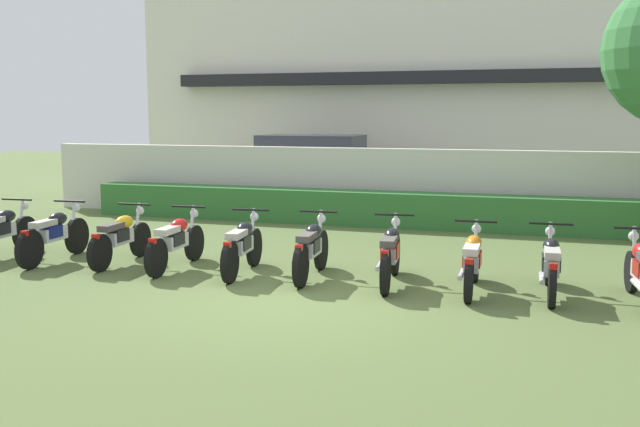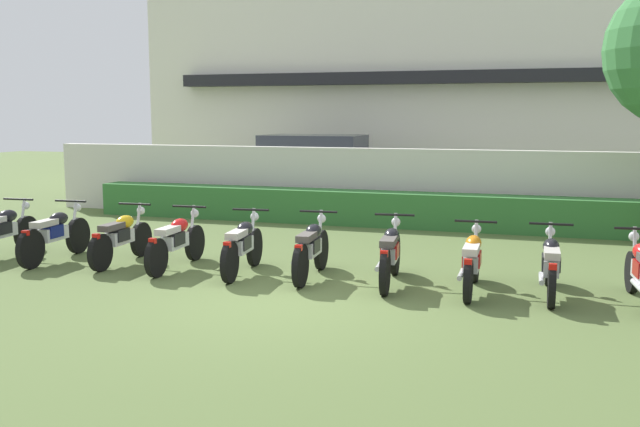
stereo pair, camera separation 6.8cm
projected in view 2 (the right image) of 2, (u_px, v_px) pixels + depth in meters
ground at (285, 299)px, 9.56m from camera, size 60.00×60.00×0.00m
building at (448, 87)px, 23.47m from camera, size 18.76×6.50×6.66m
compound_wall at (397, 185)px, 16.27m from camera, size 17.82×0.30×1.68m
hedge_row at (390, 209)px, 15.67m from camera, size 14.25×0.70×0.76m
parked_car at (319, 170)px, 19.44m from camera, size 4.51×2.10×1.89m
motorcycle_in_row_0 at (3, 231)px, 12.34m from camera, size 0.60×1.86×0.97m
motorcycle_in_row_1 at (55, 234)px, 12.00m from camera, size 0.60×1.97×0.98m
motorcycle_in_row_2 at (121, 237)px, 11.77m from camera, size 0.60×1.86×0.96m
motorcycle_in_row_3 at (176, 241)px, 11.40m from camera, size 0.60×1.94×0.96m
motorcycle_in_row_4 at (242, 245)px, 11.00m from camera, size 0.60×1.84×0.97m
motorcycle_in_row_5 at (311, 248)px, 10.73m from camera, size 0.60×1.87×0.98m
motorcycle_in_row_6 at (390, 253)px, 10.34m from camera, size 0.60×1.94×0.98m
motorcycle_in_row_7 at (472, 261)px, 9.89m from camera, size 0.60×1.83×0.95m
motorcycle_in_row_8 at (550, 265)px, 9.68m from camera, size 0.60×1.87×0.94m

